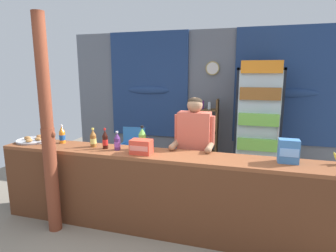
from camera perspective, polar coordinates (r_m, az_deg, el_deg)
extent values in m
plane|color=gray|center=(4.19, 3.77, -15.30)|extent=(7.68, 7.68, 0.00)
cube|color=slate|center=(5.58, 8.00, 5.48)|extent=(5.72, 0.12, 2.66)
cube|color=navy|center=(5.76, -3.99, 8.45)|extent=(1.65, 0.04, 2.12)
ellipsoid|color=navy|center=(5.75, -4.05, 7.39)|extent=(0.91, 0.10, 0.16)
cube|color=navy|center=(5.45, 23.50, 7.44)|extent=(1.87, 0.04, 2.12)
ellipsoid|color=navy|center=(5.44, 23.44, 6.32)|extent=(1.03, 0.10, 0.16)
cylinder|color=tan|center=(5.46, 9.19, 11.69)|extent=(0.26, 0.03, 0.26)
cylinder|color=white|center=(5.44, 9.17, 11.70)|extent=(0.22, 0.01, 0.22)
cube|color=beige|center=(5.66, -0.35, 7.93)|extent=(0.24, 0.02, 0.18)
cube|color=brown|center=(3.15, 0.12, -6.18)|extent=(4.23, 0.47, 0.04)
cube|color=brown|center=(3.14, -1.02, -15.58)|extent=(4.23, 0.04, 0.90)
cube|color=brown|center=(4.33, -27.65, -9.20)|extent=(0.08, 0.42, 0.90)
cylinder|color=brown|center=(3.54, -22.88, -10.29)|extent=(0.15, 0.15, 1.24)
cylinder|color=brown|center=(3.32, -24.49, 10.19)|extent=(0.14, 0.14, 1.24)
ellipsoid|color=brown|center=(3.35, -22.68, -1.61)|extent=(0.06, 0.05, 0.08)
cube|color=black|center=(5.38, 17.89, 0.93)|extent=(0.75, 0.04, 1.93)
cube|color=black|center=(5.09, 13.96, 0.59)|extent=(0.04, 0.63, 1.93)
cube|color=black|center=(5.11, 21.96, 0.17)|extent=(0.04, 0.63, 1.93)
cube|color=black|center=(5.01, 18.62, 11.09)|extent=(0.75, 0.63, 0.04)
cube|color=black|center=(5.33, 17.38, -9.47)|extent=(0.75, 0.63, 0.08)
cube|color=silver|center=(4.78, 18.10, 0.34)|extent=(0.69, 0.02, 1.77)
cylinder|color=#B7B7BC|center=(4.78, 21.86, -0.52)|extent=(0.02, 0.02, 0.40)
cube|color=silver|center=(5.17, 17.71, -3.94)|extent=(0.67, 0.55, 0.02)
cube|color=#75C64C|center=(5.02, 17.82, -3.08)|extent=(0.63, 0.51, 0.20)
cube|color=silver|center=(5.08, 17.99, 0.66)|extent=(0.67, 0.55, 0.02)
cube|color=#75C64C|center=(4.94, 18.10, 1.66)|extent=(0.63, 0.51, 0.20)
cube|color=silver|center=(5.03, 18.27, 5.38)|extent=(0.67, 0.55, 0.02)
cube|color=brown|center=(4.90, 18.39, 6.53)|extent=(0.63, 0.51, 0.20)
cube|color=silver|center=(5.01, 18.56, 10.18)|extent=(0.67, 0.55, 0.02)
cube|color=orange|center=(4.88, 18.69, 11.46)|extent=(0.63, 0.51, 0.20)
cube|color=brown|center=(5.39, 5.35, -1.61)|extent=(0.04, 0.28, 1.37)
cube|color=brown|center=(5.33, 10.00, -1.88)|extent=(0.04, 0.28, 1.37)
cube|color=brown|center=(5.27, 7.79, 3.35)|extent=(0.44, 0.28, 0.02)
cylinder|color=#56286B|center=(5.27, 7.11, 4.37)|extent=(0.06, 0.06, 0.16)
cylinder|color=silver|center=(5.25, 8.53, 4.19)|extent=(0.06, 0.06, 0.14)
cube|color=brown|center=(5.34, 7.68, -1.03)|extent=(0.44, 0.28, 0.02)
cylinder|color=orange|center=(5.34, 7.00, -0.16)|extent=(0.05, 0.05, 0.13)
cylinder|color=#75C64C|center=(5.32, 8.40, -0.27)|extent=(0.05, 0.05, 0.13)
cube|color=brown|center=(5.44, 7.57, -5.27)|extent=(0.44, 0.28, 0.02)
cylinder|color=black|center=(5.43, 6.90, -4.30)|extent=(0.06, 0.06, 0.16)
cylinder|color=black|center=(5.41, 8.28, -4.58)|extent=(0.05, 0.05, 0.12)
cube|color=#3884D6|center=(5.06, -7.55, -5.36)|extent=(0.49, 0.49, 0.04)
cube|color=#3884D6|center=(5.19, -6.97, -2.42)|extent=(0.42, 0.09, 0.40)
cylinder|color=#3884D6|center=(5.01, -10.22, -8.24)|extent=(0.04, 0.04, 0.44)
cylinder|color=#3884D6|center=(4.90, -5.99, -8.57)|extent=(0.04, 0.04, 0.44)
cylinder|color=#3884D6|center=(5.35, -8.86, -6.95)|extent=(0.04, 0.04, 0.44)
cylinder|color=#3884D6|center=(5.25, -4.89, -7.21)|extent=(0.04, 0.04, 0.44)
cube|color=#3884D6|center=(5.09, -9.74, -3.93)|extent=(0.09, 0.40, 0.03)
cube|color=#3884D6|center=(4.98, -5.37, -4.17)|extent=(0.09, 0.40, 0.03)
cylinder|color=#28282D|center=(3.69, 3.94, -12.12)|extent=(0.11, 0.11, 0.82)
cylinder|color=#28282D|center=(3.66, 6.58, -12.36)|extent=(0.11, 0.11, 0.82)
cube|color=#D15B47|center=(3.46, 5.45, -1.70)|extent=(0.40, 0.20, 0.56)
sphere|color=#997051|center=(3.40, 5.56, 4.32)|extent=(0.19, 0.19, 0.19)
ellipsoid|color=#2D2319|center=(3.40, 5.61, 5.05)|extent=(0.18, 0.18, 0.10)
cylinder|color=#D15B47|center=(3.49, 2.01, -0.48)|extent=(0.08, 0.08, 0.35)
cylinder|color=#997051|center=(3.39, 1.37, -3.89)|extent=(0.07, 0.26, 0.07)
sphere|color=#997051|center=(3.27, 0.78, -4.45)|extent=(0.08, 0.08, 0.08)
cylinder|color=#D15B47|center=(3.41, 9.00, -0.87)|extent=(0.08, 0.08, 0.35)
cylinder|color=#997051|center=(3.31, 8.58, -4.38)|extent=(0.07, 0.26, 0.07)
sphere|color=#997051|center=(3.19, 8.26, -4.98)|extent=(0.08, 0.08, 0.08)
cylinder|color=#75C64C|center=(3.36, -5.33, -3.23)|extent=(0.09, 0.09, 0.18)
cone|color=#75C64C|center=(3.33, -5.37, -1.07)|extent=(0.09, 0.09, 0.08)
cylinder|color=black|center=(3.32, -5.38, -0.15)|extent=(0.04, 0.04, 0.03)
cylinder|color=yellow|center=(3.36, -5.33, -3.23)|extent=(0.09, 0.09, 0.08)
cylinder|color=black|center=(3.44, -12.84, -3.29)|extent=(0.06, 0.06, 0.16)
cone|color=black|center=(3.41, -12.92, -1.43)|extent=(0.06, 0.06, 0.07)
cylinder|color=red|center=(3.40, -12.96, -0.64)|extent=(0.03, 0.03, 0.03)
cylinder|color=red|center=(3.44, -12.84, -3.29)|extent=(0.07, 0.07, 0.07)
cylinder|color=brown|center=(3.56, -15.18, -3.00)|extent=(0.07, 0.07, 0.15)
cone|color=brown|center=(3.54, -15.26, -1.31)|extent=(0.07, 0.07, 0.07)
cylinder|color=#E5CC4C|center=(3.53, -15.30, -0.59)|extent=(0.03, 0.03, 0.02)
cylinder|color=#E5D166|center=(3.56, -15.18, -3.00)|extent=(0.08, 0.08, 0.07)
cylinder|color=orange|center=(3.87, -20.99, -2.21)|extent=(0.08, 0.08, 0.15)
cone|color=orange|center=(3.85, -21.10, -0.62)|extent=(0.08, 0.08, 0.07)
cylinder|color=white|center=(3.84, -21.15, 0.05)|extent=(0.03, 0.03, 0.02)
cylinder|color=#194C99|center=(3.87, -20.99, -2.21)|extent=(0.08, 0.08, 0.07)
cylinder|color=#56286B|center=(3.35, -10.43, -3.70)|extent=(0.07, 0.07, 0.14)
cone|color=#56286B|center=(3.33, -10.49, -1.98)|extent=(0.07, 0.07, 0.06)
cylinder|color=silver|center=(3.32, -10.52, -1.25)|extent=(0.03, 0.03, 0.02)
cylinder|color=purple|center=(3.35, -10.43, -3.70)|extent=(0.07, 0.07, 0.06)
cube|color=#E5422D|center=(3.15, -5.54, -4.29)|extent=(0.24, 0.16, 0.16)
cube|color=#FF826D|center=(3.08, -6.09, -4.66)|extent=(0.21, 0.00, 0.06)
cube|color=#3D75B7|center=(3.08, 23.62, -4.77)|extent=(0.20, 0.13, 0.24)
cube|color=#7CB5F7|center=(3.02, 23.78, -5.10)|extent=(0.18, 0.00, 0.09)
cylinder|color=#BCBCC1|center=(4.13, -26.04, -2.77)|extent=(0.42, 0.42, 0.02)
torus|color=#BCBCC1|center=(4.13, -26.05, -2.59)|extent=(0.43, 0.43, 0.02)
ellipsoid|color=#B2753D|center=(4.09, -25.25, -2.42)|extent=(0.09, 0.06, 0.04)
ellipsoid|color=#A36638|center=(4.23, -25.02, -1.95)|extent=(0.09, 0.08, 0.05)
ellipsoid|color=#B2753D|center=(4.20, -27.03, -2.22)|extent=(0.10, 0.06, 0.05)
ellipsoid|color=#B2753D|center=(4.04, -26.78, -2.67)|extent=(0.09, 0.08, 0.04)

